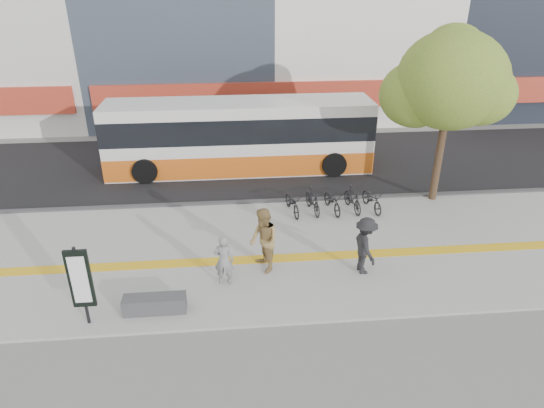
{
  "coord_description": "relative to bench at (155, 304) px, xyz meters",
  "views": [
    {
      "loc": [
        -0.51,
        -11.32,
        8.04
      ],
      "look_at": [
        0.73,
        2.0,
        1.45
      ],
      "focal_mm": 31.6,
      "sensor_mm": 36.0,
      "label": 1
    }
  ],
  "objects": [
    {
      "name": "street_tree",
      "position": [
        9.78,
        6.02,
        4.21
      ],
      "size": [
        4.4,
        3.8,
        6.31
      ],
      "color": "#372419",
      "rests_on": "sidewalk"
    },
    {
      "name": "ground",
      "position": [
        2.6,
        1.2,
        -0.3
      ],
      "size": [
        120.0,
        120.0,
        0.0
      ],
      "primitive_type": "plane",
      "color": "slate",
      "rests_on": "ground"
    },
    {
      "name": "sidewalk",
      "position": [
        2.6,
        2.7,
        -0.27
      ],
      "size": [
        40.0,
        7.0,
        0.08
      ],
      "primitive_type": "cube",
      "color": "slate",
      "rests_on": "ground"
    },
    {
      "name": "street",
      "position": [
        2.6,
        10.2,
        -0.28
      ],
      "size": [
        40.0,
        8.0,
        0.06
      ],
      "primitive_type": "cube",
      "color": "black",
      "rests_on": "ground"
    },
    {
      "name": "pedestrian_tan",
      "position": [
        2.95,
        1.66,
        0.75
      ],
      "size": [
        0.99,
        1.12,
        1.95
      ],
      "primitive_type": "imported",
      "rotation": [
        0.0,
        0.0,
        -1.27
      ],
      "color": "olive",
      "rests_on": "sidewalk"
    },
    {
      "name": "bicycle_row",
      "position": [
        5.73,
        5.2,
        0.19
      ],
      "size": [
        3.71,
        1.6,
        0.89
      ],
      "color": "black",
      "rests_on": "sidewalk"
    },
    {
      "name": "bus",
      "position": [
        2.53,
        9.7,
        1.17
      ],
      "size": [
        11.31,
        2.68,
        3.01
      ],
      "color": "silver",
      "rests_on": "street"
    },
    {
      "name": "bench",
      "position": [
        0.0,
        0.0,
        0.0
      ],
      "size": [
        1.6,
        0.45,
        0.45
      ],
      "primitive_type": "cube",
      "color": "#3A3A3D",
      "rests_on": "sidewalk"
    },
    {
      "name": "pedestrian_dark",
      "position": [
        5.82,
        1.28,
        0.65
      ],
      "size": [
        0.78,
        1.2,
        1.74
      ],
      "primitive_type": "imported",
      "rotation": [
        0.0,
        0.0,
        1.7
      ],
      "color": "black",
      "rests_on": "sidewalk"
    },
    {
      "name": "curb",
      "position": [
        2.6,
        6.2,
        -0.23
      ],
      "size": [
        40.0,
        0.25,
        0.14
      ],
      "primitive_type": "cube",
      "color": "#3A3A3D",
      "rests_on": "ground"
    },
    {
      "name": "seated_woman",
      "position": [
        1.8,
        1.09,
        0.53
      ],
      "size": [
        0.59,
        0.43,
        1.51
      ],
      "primitive_type": "imported",
      "rotation": [
        0.0,
        0.0,
        3.01
      ],
      "color": "black",
      "rests_on": "sidewalk"
    },
    {
      "name": "signboard",
      "position": [
        -1.6,
        -0.31,
        1.06
      ],
      "size": [
        0.55,
        0.1,
        2.2
      ],
      "color": "black",
      "rests_on": "sidewalk"
    },
    {
      "name": "tactile_strip",
      "position": [
        2.6,
        2.2,
        -0.22
      ],
      "size": [
        40.0,
        0.45,
        0.01
      ],
      "primitive_type": "cube",
      "color": "gold",
      "rests_on": "sidewalk"
    }
  ]
}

